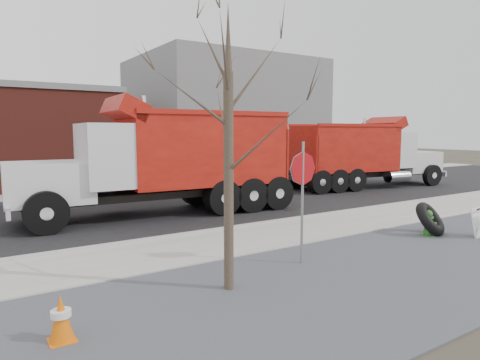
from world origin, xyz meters
TOP-DOWN VIEW (x-y plane):
  - ground at (0.00, 0.00)m, footprint 120.00×120.00m
  - gravel_verge at (0.00, -3.50)m, footprint 60.00×5.00m
  - sidewalk at (0.00, 0.25)m, footprint 60.00×2.50m
  - curb at (0.00, 1.55)m, footprint 60.00×0.15m
  - road at (0.00, 6.30)m, footprint 60.00×9.40m
  - far_sidewalk at (0.00, 12.00)m, footprint 60.00×2.00m
  - building_grey at (9.00, 18.00)m, footprint 12.00×10.00m
  - bare_tree at (-3.20, -2.60)m, footprint 3.20×3.20m
  - fire_hydrant at (3.63, -2.18)m, footprint 0.43×0.43m
  - truck_tire at (3.83, -2.10)m, footprint 1.30×1.18m
  - stop_sign at (-1.04, -2.16)m, footprint 0.74×0.09m
  - traffic_cone_near at (-6.21, -3.04)m, footprint 0.36×0.36m
  - dump_truck_red_a at (10.31, 6.05)m, footprint 9.18×3.55m
  - dump_truck_red_b at (-1.12, 4.82)m, footprint 9.75×3.25m

SIDE VIEW (x-z plane):
  - ground at x=0.00m, z-range 0.00..0.00m
  - road at x=0.00m, z-range 0.00..0.02m
  - gravel_verge at x=0.00m, z-range 0.00..0.03m
  - sidewalk at x=0.00m, z-range 0.00..0.06m
  - far_sidewalk at x=0.00m, z-range 0.00..0.06m
  - curb at x=0.00m, z-range 0.00..0.11m
  - traffic_cone_near at x=-6.21m, z-range 0.00..0.70m
  - fire_hydrant at x=3.63m, z-range -0.03..0.73m
  - truck_tire at x=3.83m, z-range -0.04..0.98m
  - dump_truck_red_a at x=10.31m, z-range 0.03..3.69m
  - stop_sign at x=-1.04m, z-range 0.50..3.22m
  - dump_truck_red_b at x=-1.12m, z-range 0.03..4.07m
  - bare_tree at x=-3.20m, z-range 0.70..5.90m
  - building_grey at x=9.00m, z-range 0.00..8.00m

